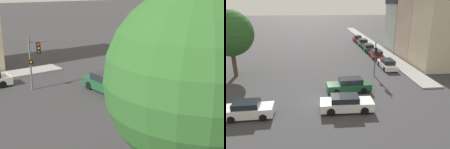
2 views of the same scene
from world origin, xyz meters
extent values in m
plane|color=#333335|center=(0.00, 0.00, 0.00)|extent=(300.00, 300.00, 0.00)
cube|color=gray|center=(12.07, 32.07, 0.08)|extent=(2.54, 60.00, 0.17)
cube|color=beige|center=(16.96, 10.11, 5.63)|extent=(6.64, 6.08, 11.26)
cube|color=#BCA893|center=(17.13, 16.29, 5.20)|extent=(6.98, 6.09, 10.41)
cube|color=#ADBCB2|center=(17.37, 22.67, 4.47)|extent=(7.45, 6.14, 8.93)
cube|color=#2D2D33|center=(17.37, 22.67, 9.60)|extent=(7.75, 6.39, 1.33)
cylinder|color=#4C3823|center=(-11.44, 9.08, 1.72)|extent=(0.52, 0.52, 3.44)
sphere|color=#285623|center=(-11.44, 9.08, 5.60)|extent=(5.77, 5.77, 5.77)
cylinder|color=#515456|center=(6.64, 7.17, 2.27)|extent=(0.14, 0.14, 4.54)
cylinder|color=#515456|center=(6.52, 6.44, 4.04)|extent=(0.34, 1.46, 0.10)
cube|color=black|center=(6.52, 6.44, 3.49)|extent=(0.35, 0.35, 0.90)
sphere|color=red|center=(6.34, 6.47, 3.79)|extent=(0.20, 0.20, 0.20)
sphere|color=#99660F|center=(6.34, 6.47, 3.49)|extent=(0.20, 0.20, 0.20)
sphere|color=#0F511E|center=(6.34, 6.47, 3.19)|extent=(0.20, 0.20, 0.20)
cube|color=black|center=(6.47, 7.20, 2.45)|extent=(0.27, 0.38, 0.35)
sphere|color=orange|center=(6.33, 7.22, 2.45)|extent=(0.18, 0.18, 0.18)
cube|color=silver|center=(-6.64, -2.29, 0.56)|extent=(4.04, 1.87, 0.80)
cube|color=black|center=(-6.80, -2.30, 1.19)|extent=(2.12, 1.60, 0.46)
cylinder|color=black|center=(-5.44, -1.44, 0.30)|extent=(0.61, 0.24, 0.60)
cylinder|color=black|center=(-5.38, -3.06, 0.30)|extent=(0.61, 0.24, 0.60)
cylinder|color=black|center=(-7.91, -1.53, 0.30)|extent=(0.61, 0.24, 0.60)
cylinder|color=black|center=(-7.85, -3.15, 0.30)|extent=(0.61, 0.24, 0.60)
cube|color=#194728|center=(2.53, 2.37, 0.56)|extent=(4.80, 1.98, 0.75)
cube|color=black|center=(2.72, 2.38, 1.22)|extent=(2.52, 1.66, 0.56)
cylinder|color=black|center=(1.11, 1.48, 0.34)|extent=(0.68, 0.25, 0.67)
cylinder|color=black|center=(1.03, 3.13, 0.34)|extent=(0.68, 0.25, 0.67)
cylinder|color=black|center=(4.03, 1.62, 0.34)|extent=(0.68, 0.25, 0.67)
cylinder|color=black|center=(3.95, 3.27, 0.34)|extent=(0.68, 0.25, 0.67)
cube|color=silver|center=(1.67, -2.01, 0.57)|extent=(4.72, 1.93, 0.76)
cube|color=black|center=(1.49, -2.00, 1.20)|extent=(2.47, 1.66, 0.49)
cylinder|color=black|center=(3.14, -1.19, 0.35)|extent=(0.71, 0.24, 0.71)
cylinder|color=black|center=(3.10, -2.90, 0.35)|extent=(0.71, 0.24, 0.71)
cylinder|color=black|center=(0.25, -1.12, 0.35)|extent=(0.71, 0.24, 0.71)
cylinder|color=black|center=(0.21, -2.83, 0.35)|extent=(0.71, 0.24, 0.71)
cube|color=silver|center=(9.44, 10.44, 0.50)|extent=(1.81, 4.78, 0.66)
cube|color=black|center=(9.44, 10.25, 1.11)|extent=(1.57, 2.49, 0.55)
cylinder|color=black|center=(8.63, 11.93, 0.31)|extent=(0.23, 0.63, 0.63)
cylinder|color=black|center=(10.28, 11.91, 0.31)|extent=(0.23, 0.63, 0.63)
cylinder|color=black|center=(8.60, 8.97, 0.31)|extent=(0.23, 0.63, 0.63)
cylinder|color=black|center=(10.25, 8.96, 0.31)|extent=(0.23, 0.63, 0.63)
cube|color=maroon|center=(9.56, 16.74, 0.47)|extent=(1.99, 4.46, 0.60)
cube|color=black|center=(9.55, 16.57, 1.09)|extent=(1.69, 2.34, 0.64)
cylinder|color=black|center=(8.75, 18.13, 0.31)|extent=(0.24, 0.63, 0.62)
cylinder|color=black|center=(10.47, 18.07, 0.31)|extent=(0.24, 0.63, 0.62)
cylinder|color=black|center=(8.65, 15.41, 0.31)|extent=(0.24, 0.63, 0.62)
cylinder|color=black|center=(10.36, 15.35, 0.31)|extent=(0.24, 0.63, 0.62)
cube|color=#194728|center=(9.53, 22.46, 0.55)|extent=(1.86, 4.75, 0.75)
cube|color=black|center=(9.53, 22.27, 1.18)|extent=(1.61, 2.48, 0.50)
cylinder|color=black|center=(8.71, 23.94, 0.32)|extent=(0.23, 0.63, 0.63)
cylinder|color=black|center=(10.39, 23.91, 0.32)|extent=(0.23, 0.63, 0.63)
cylinder|color=black|center=(8.67, 21.01, 0.32)|extent=(0.23, 0.63, 0.63)
cylinder|color=black|center=(10.34, 20.98, 0.32)|extent=(0.23, 0.63, 0.63)
cube|color=#4C5156|center=(9.58, 28.21, 0.54)|extent=(1.91, 4.73, 0.71)
cube|color=black|center=(9.58, 28.02, 1.21)|extent=(1.68, 2.46, 0.62)
cylinder|color=black|center=(8.68, 29.68, 0.34)|extent=(0.22, 0.68, 0.68)
cylinder|color=black|center=(10.48, 29.68, 0.34)|extent=(0.22, 0.68, 0.68)
cylinder|color=black|center=(8.68, 26.75, 0.34)|extent=(0.22, 0.68, 0.68)
cylinder|color=black|center=(10.48, 26.75, 0.34)|extent=(0.22, 0.68, 0.68)
cube|color=maroon|center=(9.44, 33.45, 0.53)|extent=(1.79, 3.84, 0.69)
cube|color=black|center=(9.44, 33.30, 1.20)|extent=(1.57, 2.00, 0.65)
cylinder|color=black|center=(8.60, 34.64, 0.33)|extent=(0.22, 0.66, 0.66)
cylinder|color=black|center=(10.27, 34.65, 0.33)|extent=(0.22, 0.66, 0.66)
cylinder|color=black|center=(8.61, 32.26, 0.33)|extent=(0.22, 0.66, 0.66)
cylinder|color=black|center=(10.28, 32.27, 0.33)|extent=(0.22, 0.66, 0.66)
camera|label=1|loc=(-17.16, 16.56, 8.33)|focal=50.00mm
camera|label=2|loc=(-0.94, -19.40, 9.25)|focal=35.00mm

